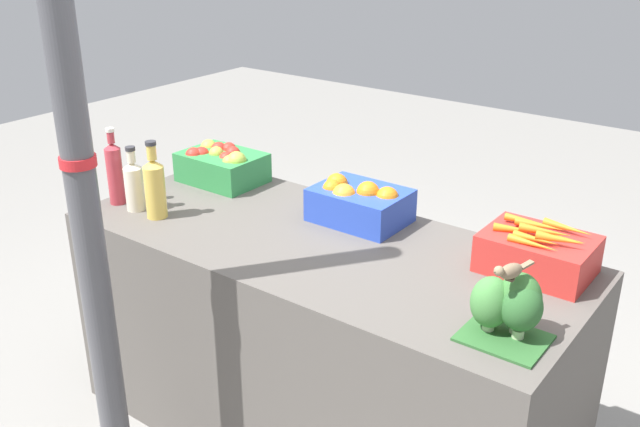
% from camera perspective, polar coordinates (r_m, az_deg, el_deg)
% --- Properties ---
extents(market_table, '(1.81, 0.77, 0.82)m').
position_cam_1_polar(market_table, '(2.64, 0.00, -10.17)').
color(market_table, '#56514C').
rests_on(market_table, ground_plane).
extents(support_pole, '(0.10, 0.10, 2.23)m').
position_cam_1_polar(support_pole, '(2.10, -18.42, 1.16)').
color(support_pole, '#4C4C51').
rests_on(support_pole, ground_plane).
extents(apple_crate, '(0.33, 0.24, 0.16)m').
position_cam_1_polar(apple_crate, '(2.98, -7.88, 3.91)').
color(apple_crate, '#2D8442').
rests_on(apple_crate, market_table).
extents(orange_crate, '(0.33, 0.24, 0.16)m').
position_cam_1_polar(orange_crate, '(2.57, 3.15, 0.89)').
color(orange_crate, '#2847B7').
rests_on(orange_crate, market_table).
extents(carrot_crate, '(0.33, 0.24, 0.16)m').
position_cam_1_polar(carrot_crate, '(2.31, 17.04, -2.96)').
color(carrot_crate, red).
rests_on(carrot_crate, market_table).
extents(broccoli_pile, '(0.22, 0.19, 0.18)m').
position_cam_1_polar(broccoli_pile, '(1.94, 14.99, -7.10)').
color(broccoli_pile, '#2D602D').
rests_on(broccoli_pile, market_table).
extents(juice_bottle_ruby, '(0.06, 0.06, 0.30)m').
position_cam_1_polar(juice_bottle_ruby, '(2.82, -16.10, 3.24)').
color(juice_bottle_ruby, '#B2333D').
rests_on(juice_bottle_ruby, market_table).
extents(juice_bottle_cloudy, '(0.07, 0.07, 0.25)m').
position_cam_1_polar(juice_bottle_cloudy, '(2.75, -14.66, 2.29)').
color(juice_bottle_cloudy, beige).
rests_on(juice_bottle_cloudy, market_table).
extents(juice_bottle_golden, '(0.08, 0.08, 0.29)m').
position_cam_1_polar(juice_bottle_golden, '(2.66, -13.09, 2.14)').
color(juice_bottle_golden, gold).
rests_on(juice_bottle_golden, market_table).
extents(sparrow_bird, '(0.07, 0.13, 0.05)m').
position_cam_1_polar(sparrow_bird, '(1.85, 14.93, -4.47)').
color(sparrow_bird, '#4C3D2D').
rests_on(sparrow_bird, broccoli_pile).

